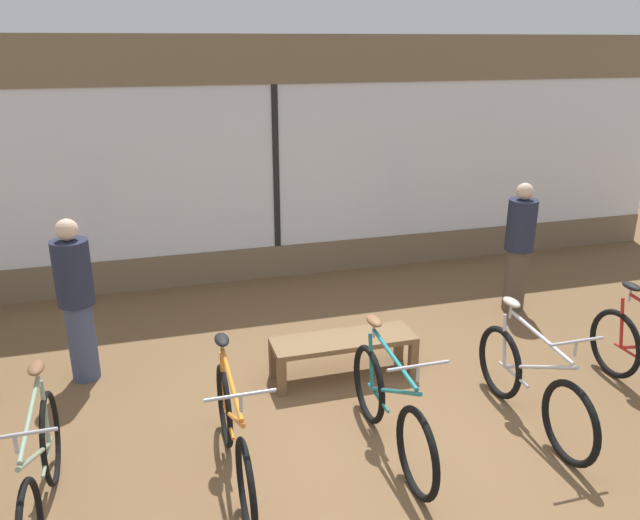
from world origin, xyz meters
name	(u,v)px	position (x,y,z in m)	size (l,w,h in m)	color
ground_plane	(378,432)	(0.00, 0.00, 0.00)	(24.00, 24.00, 0.00)	brown
shop_back_wall	(275,160)	(0.00, 3.86, 1.64)	(12.00, 0.08, 3.20)	#7A664C
bicycle_far_left	(41,475)	(-2.54, -0.35, 0.39)	(0.46, 1.71, 1.03)	black
bicycle_left	(234,436)	(-1.24, -0.26, 0.38)	(0.46, 1.70, 1.02)	black
bicycle_center	(390,410)	(-0.01, -0.26, 0.37)	(0.46, 1.66, 1.02)	black
bicycle_right	(531,386)	(1.28, -0.24, 0.37)	(0.46, 1.68, 1.02)	black
display_bench	(344,345)	(0.02, 0.98, 0.34)	(1.40, 0.44, 0.41)	brown
customer_near_rack	(76,298)	(-2.41, 1.64, 0.84)	(0.40, 0.40, 1.61)	#424C6B
customer_by_window	(519,245)	(2.52, 1.95, 0.82)	(0.37, 0.37, 1.57)	brown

